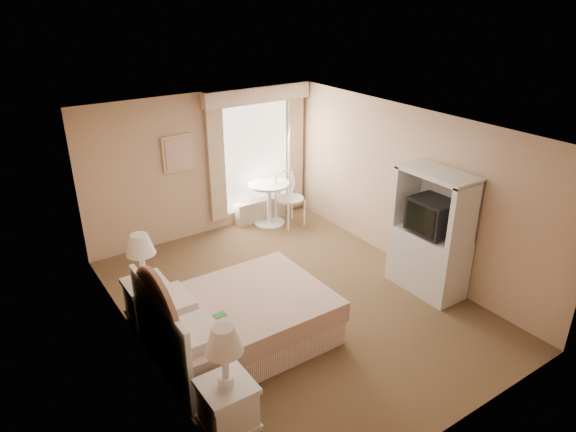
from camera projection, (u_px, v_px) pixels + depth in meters
room at (294, 221)px, 6.73m from camera, size 4.21×5.51×2.51m
window at (258, 152)px, 9.24m from camera, size 2.05×0.22×2.51m
framed_art at (178, 154)px, 8.43m from camera, size 0.52×0.04×0.62m
bed at (235, 320)px, 6.25m from camera, size 2.11×1.61×1.43m
nightstand_near at (227, 394)px, 4.96m from camera, size 0.50×0.50×1.22m
nightstand_far at (146, 290)px, 6.64m from camera, size 0.52×0.52×1.25m
round_table at (269, 197)px, 9.41m from camera, size 0.76×0.76×0.81m
cafe_chair at (288, 194)px, 9.39m from camera, size 0.52×0.52×1.02m
armoire at (430, 242)px, 7.27m from camera, size 0.55×1.09×1.81m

